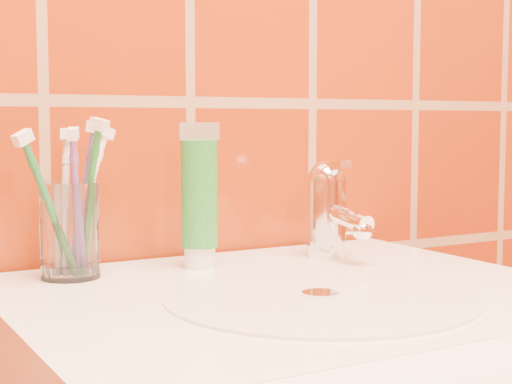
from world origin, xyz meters
TOP-DOWN VIEW (x-y plane):
  - glass_tumbler at (-0.18, 1.12)m, footprint 0.08×0.08m
  - toothpaste_tube at (-0.03, 1.11)m, footprint 0.05×0.04m
  - faucet at (0.14, 1.09)m, footprint 0.05×0.11m
  - toothbrush_0 at (-0.15, 1.14)m, footprint 0.13×0.12m
  - toothbrush_1 at (-0.20, 1.10)m, footprint 0.14×0.12m
  - toothbrush_2 at (-0.18, 1.11)m, footprint 0.06×0.08m
  - toothbrush_3 at (-0.18, 1.14)m, footprint 0.08×0.09m
  - toothbrush_4 at (-0.16, 1.11)m, footprint 0.09×0.10m
  - toothbrush_5 at (-0.16, 1.13)m, footprint 0.07×0.07m

SIDE VIEW (x-z plane):
  - glass_tumbler at x=-0.18m, z-range 0.85..0.95m
  - faucet at x=0.14m, z-range 0.85..0.97m
  - toothpaste_tube at x=-0.03m, z-range 0.84..1.01m
  - toothbrush_1 at x=-0.20m, z-range 0.84..1.01m
  - toothbrush_3 at x=-0.18m, z-range 0.84..1.02m
  - toothbrush_2 at x=-0.18m, z-range 0.84..1.02m
  - toothbrush_0 at x=-0.15m, z-range 0.84..1.02m
  - toothbrush_5 at x=-0.16m, z-range 0.84..1.02m
  - toothbrush_4 at x=-0.16m, z-range 0.84..1.03m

